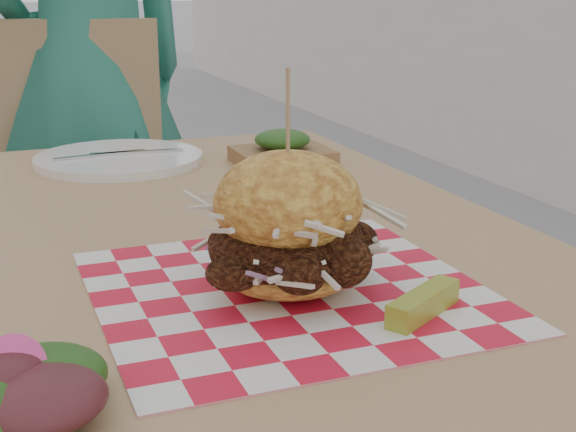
# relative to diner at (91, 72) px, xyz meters

# --- Properties ---
(diner) EXTENTS (0.70, 0.59, 1.64)m
(diner) POSITION_rel_diner_xyz_m (0.00, 0.00, 0.00)
(diner) COLOR #2D826C
(diner) RESTS_ON ground
(patio_table) EXTENTS (0.80, 1.20, 0.75)m
(patio_table) POSITION_rel_diner_xyz_m (-0.06, -1.15, -0.15)
(patio_table) COLOR tan
(patio_table) RESTS_ON ground
(patio_chair) EXTENTS (0.52, 0.53, 0.95)m
(patio_chair) POSITION_rel_diner_xyz_m (-0.03, -0.15, -0.27)
(patio_chair) COLOR tan
(patio_chair) RESTS_ON ground
(paper_liner) EXTENTS (0.36, 0.36, 0.00)m
(paper_liner) POSITION_rel_diner_xyz_m (-0.01, -1.33, -0.07)
(paper_liner) COLOR red
(paper_liner) RESTS_ON patio_table
(sandwich) EXTENTS (0.19, 0.19, 0.21)m
(sandwich) POSITION_rel_diner_xyz_m (-0.01, -1.33, -0.01)
(sandwich) COLOR gold
(sandwich) RESTS_ON paper_liner
(pickle_spear) EXTENTS (0.09, 0.07, 0.02)m
(pickle_spear) POSITION_rel_diner_xyz_m (0.08, -1.43, -0.06)
(pickle_spear) COLOR #A5AD32
(pickle_spear) RESTS_ON paper_liner
(place_setting) EXTENTS (0.27, 0.27, 0.02)m
(place_setting) POSITION_rel_diner_xyz_m (-0.06, -0.71, -0.06)
(place_setting) COLOR white
(place_setting) RESTS_ON patio_table
(kraft_tray) EXTENTS (0.15, 0.12, 0.06)m
(kraft_tray) POSITION_rel_diner_xyz_m (0.19, -0.81, -0.05)
(kraft_tray) COLOR olive
(kraft_tray) RESTS_ON patio_table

